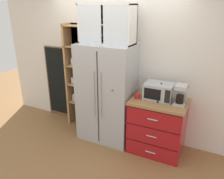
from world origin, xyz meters
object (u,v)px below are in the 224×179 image
refrigerator (107,93)px  chalkboard_menu (59,83)px  coffee_maker (181,94)px  mug_charcoal (158,100)px  mug_red (137,96)px  bottle_clear (161,92)px  microwave (159,91)px

refrigerator → chalkboard_menu: bearing=167.3°
coffee_maker → mug_charcoal: 0.34m
mug_red → mug_charcoal: mug_charcoal is taller
coffee_maker → mug_charcoal: bearing=-164.4°
coffee_maker → mug_red: coffee_maker is taller
bottle_clear → chalkboard_menu: (-2.22, 0.25, -0.26)m
chalkboard_menu → mug_red: bearing=-11.0°
mug_charcoal → coffee_maker: bearing=15.6°
microwave → mug_charcoal: (0.03, -0.13, -0.09)m
coffee_maker → bottle_clear: bearing=174.4°
coffee_maker → bottle_clear: coffee_maker is taller
refrigerator → chalkboard_menu: (-1.29, 0.29, -0.10)m
microwave → coffee_maker: 0.34m
mug_charcoal → microwave: bearing=105.2°
refrigerator → chalkboard_menu: size_ratio=1.13×
microwave → chalkboard_menu: chalkboard_menu is taller
refrigerator → mug_red: refrigerator is taller
microwave → chalkboard_menu: (-2.19, 0.24, -0.27)m
coffee_maker → mug_red: 0.66m
mug_charcoal → bottle_clear: bearing=91.1°
mug_charcoal → bottle_clear: 0.14m
mug_red → bottle_clear: size_ratio=0.43×
mug_red → refrigerator: bearing=172.7°
microwave → chalkboard_menu: bearing=173.7°
refrigerator → coffee_maker: bearing=0.3°
mug_charcoal → bottle_clear: bottle_clear is taller
microwave → coffee_maker: bearing=-7.0°
coffee_maker → mug_charcoal: size_ratio=2.88×
refrigerator → microwave: bearing=3.1°
microwave → chalkboard_menu: size_ratio=0.29×
refrigerator → microwave: 0.92m
refrigerator → microwave: (0.90, 0.05, 0.18)m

